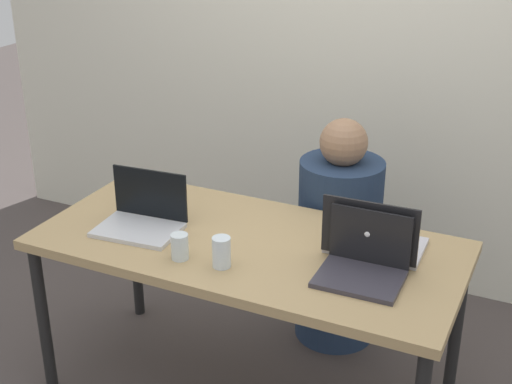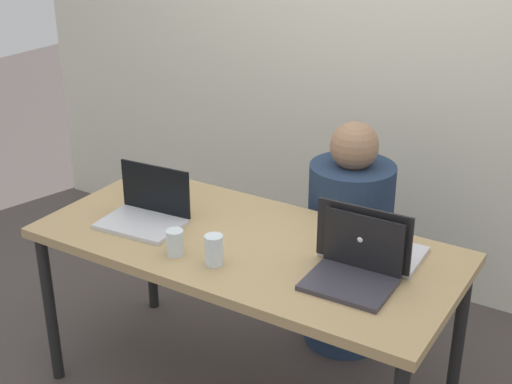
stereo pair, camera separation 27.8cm
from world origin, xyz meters
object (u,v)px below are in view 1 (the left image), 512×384
object	(u,v)px
person_at_center	(338,244)
laptop_back_right	(374,240)
water_glass_center	(220,254)
water_glass_left	(180,248)
laptop_front_left	(142,217)
laptop_front_right	(363,264)

from	to	relation	value
person_at_center	laptop_back_right	distance (m)	0.65
water_glass_center	person_at_center	bearing A→B (deg)	77.42
laptop_back_right	water_glass_center	bearing A→B (deg)	33.29
water_glass_left	water_glass_center	xyz separation A→B (m)	(0.16, 0.01, 0.01)
laptop_back_right	water_glass_center	distance (m)	0.58
laptop_front_left	water_glass_center	world-z (taller)	laptop_front_left
laptop_back_right	laptop_front_left	xyz separation A→B (m)	(-0.91, -0.20, -0.00)
water_glass_left	water_glass_center	bearing A→B (deg)	5.03
laptop_front_left	water_glass_center	xyz separation A→B (m)	(0.43, -0.14, 0.00)
water_glass_center	laptop_front_left	bearing A→B (deg)	161.91
laptop_back_right	water_glass_left	xyz separation A→B (m)	(-0.64, -0.35, -0.01)
laptop_front_left	laptop_back_right	bearing A→B (deg)	7.80
person_at_center	laptop_front_left	size ratio (longest dim) A/B	3.18
laptop_front_left	laptop_front_right	xyz separation A→B (m)	(0.92, 0.01, 0.00)
laptop_front_right	laptop_back_right	bearing A→B (deg)	93.85
person_at_center	water_glass_center	world-z (taller)	person_at_center
laptop_back_right	water_glass_center	world-z (taller)	laptop_back_right
water_glass_left	water_glass_center	world-z (taller)	water_glass_center
laptop_back_right	water_glass_left	world-z (taller)	laptop_back_right
laptop_back_right	laptop_front_right	xyz separation A→B (m)	(0.02, -0.18, -0.00)
person_at_center	water_glass_left	size ratio (longest dim) A/B	11.04
laptop_back_right	water_glass_left	distance (m)	0.73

